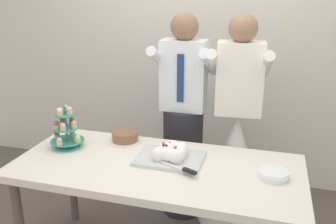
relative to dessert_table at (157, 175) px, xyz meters
name	(u,v)px	position (x,y,z in m)	size (l,w,h in m)	color
rear_wall	(203,31)	(0.00, 1.45, 0.75)	(5.20, 0.10, 2.90)	beige
dessert_table	(157,175)	(0.00, 0.00, 0.00)	(1.80, 0.80, 0.78)	silver
cupcake_stand	(66,130)	(-0.68, 0.09, 0.19)	(0.23, 0.23, 0.31)	teal
main_cake_tray	(170,154)	(0.07, 0.08, 0.12)	(0.43, 0.36, 0.13)	silver
plate_stack	(274,174)	(0.71, 0.02, 0.10)	(0.18, 0.18, 0.04)	white
round_cake	(125,137)	(-0.33, 0.28, 0.11)	(0.24, 0.24, 0.08)	white
person_groom	(183,129)	(0.00, 0.70, 0.05)	(0.46, 0.49, 1.66)	#232328
person_bride	(235,154)	(0.42, 0.70, -0.12)	(0.56, 0.56, 1.66)	white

